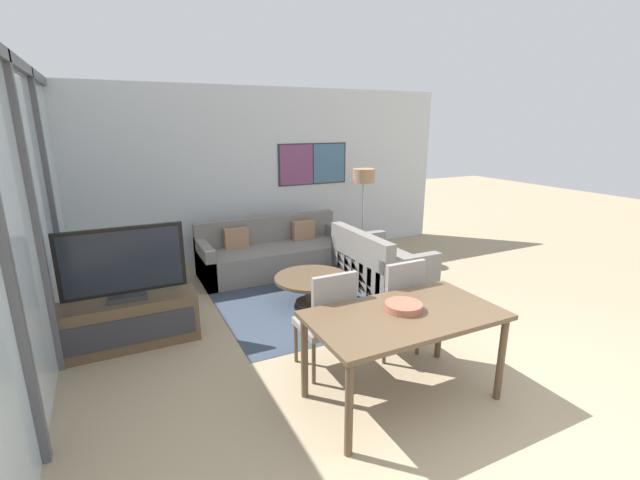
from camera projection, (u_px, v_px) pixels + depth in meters
name	position (u px, v px, depth m)	size (l,w,h in m)	color
ground_plane	(494.00, 444.00, 3.09)	(24.00, 24.00, 0.00)	#9E896B
wall_back	(264.00, 175.00, 7.08)	(6.85, 0.09, 2.80)	silver
window_wall_left	(29.00, 210.00, 3.62)	(0.07, 5.03, 2.80)	silver
area_rug	(312.00, 303.00, 5.50)	(2.28, 2.06, 0.01)	#333D4C
tv_console	(131.00, 322.00, 4.41)	(1.32, 0.44, 0.51)	brown
television	(123.00, 264.00, 4.25)	(1.18, 0.20, 0.75)	#2D2D33
sofa_main	(274.00, 254.00, 6.64)	(2.28, 0.89, 0.81)	slate
sofa_side	(378.00, 267.00, 6.04)	(0.89, 1.42, 0.81)	slate
coffee_table	(312.00, 283.00, 5.43)	(0.95, 0.95, 0.36)	brown
dining_table	(404.00, 323.00, 3.44)	(1.56, 0.86, 0.77)	brown
dining_chair_left	(328.00, 318.00, 3.85)	(0.46, 0.46, 1.00)	gray
dining_chair_centre	(397.00, 303.00, 4.17)	(0.46, 0.46, 1.00)	gray
fruit_bowl	(404.00, 306.00, 3.47)	(0.30, 0.30, 0.06)	#995642
floor_lamp	(364.00, 183.00, 6.90)	(0.36, 0.36, 1.53)	#2D2D33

